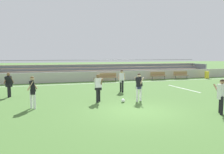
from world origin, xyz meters
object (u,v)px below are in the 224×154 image
object	(u,v)px
trash_bin	(207,75)
player_white_overlapping	(98,86)
bench_centre_sideline	(158,75)
bench_near_wall_gap	(108,77)
player_dark_dropping_back	(139,85)
player_white_trailing_run	(222,93)
player_white_challenging	(122,79)
player_dark_wide_right	(32,89)
bench_far_right	(181,74)
soccer_ball	(123,101)
player_dark_pressing_high	(9,83)
bleacher_stand	(110,71)

from	to	relation	value
trash_bin	player_white_overlapping	bearing A→B (deg)	-149.51
bench_centre_sideline	trash_bin	bearing A→B (deg)	-2.46
bench_near_wall_gap	player_dark_dropping_back	distance (m)	10.01
bench_centre_sideline	player_white_trailing_run	xyz separation A→B (m)	(-4.27, -13.68, 0.43)
player_white_challenging	player_dark_wide_right	size ratio (longest dim) A/B	0.99
player_white_trailing_run	bench_far_right	bearing A→B (deg)	62.13
player_white_challenging	player_dark_wide_right	xyz separation A→B (m)	(-6.10, -3.49, 0.01)
bench_near_wall_gap	soccer_ball	distance (m)	10.19
bench_centre_sideline	player_dark_dropping_back	world-z (taller)	player_dark_dropping_back
bench_centre_sideline	trash_bin	size ratio (longest dim) A/B	2.08
bench_centre_sideline	player_dark_pressing_high	world-z (taller)	player_dark_pressing_high
bench_far_right	bench_near_wall_gap	xyz separation A→B (m)	(-8.82, 0.00, 0.00)
bench_far_right	player_dark_wide_right	size ratio (longest dim) A/B	1.07
bench_near_wall_gap	soccer_ball	bearing A→B (deg)	-101.11
player_white_challenging	player_dark_dropping_back	bearing A→B (deg)	-92.19
player_dark_dropping_back	player_dark_wide_right	xyz separation A→B (m)	(-5.96, -0.04, -0.01)
bleacher_stand	player_dark_wide_right	distance (m)	15.39
player_white_overlapping	player_white_trailing_run	world-z (taller)	player_white_overlapping
bleacher_stand	bench_centre_sideline	xyz separation A→B (m)	(4.70, -3.11, -0.37)
player_white_overlapping	soccer_ball	xyz separation A→B (m)	(1.35, -0.55, -0.86)
bench_centre_sideline	player_dark_dropping_back	bearing A→B (deg)	-124.34
player_dark_dropping_back	player_white_challenging	distance (m)	3.46
player_dark_pressing_high	player_white_trailing_run	bearing A→B (deg)	-35.98
bench_centre_sideline	bench_far_right	xyz separation A→B (m)	(2.96, 0.00, 0.00)
bench_near_wall_gap	trash_bin	bearing A→B (deg)	-1.29
player_dark_pressing_high	bench_far_right	bearing A→B (deg)	19.89
player_dark_wide_right	player_white_overlapping	bearing A→B (deg)	8.88
trash_bin	bench_centre_sideline	bearing A→B (deg)	177.54
bench_centre_sideline	player_white_trailing_run	size ratio (longest dim) A/B	1.10
trash_bin	player_white_overlapping	size ratio (longest dim) A/B	0.53
bench_centre_sideline	player_dark_wide_right	xyz separation A→B (m)	(-12.77, -10.00, 0.45)
bench_far_right	player_dark_pressing_high	world-z (taller)	player_dark_pressing_high
player_white_challenging	soccer_ball	xyz separation A→B (m)	(-1.15, -3.49, -0.88)
bench_near_wall_gap	player_white_overlapping	xyz separation A→B (m)	(-3.31, -9.44, 0.43)
trash_bin	player_dark_dropping_back	world-z (taller)	player_dark_dropping_back
player_dark_wide_right	player_white_trailing_run	distance (m)	9.26
trash_bin	player_dark_dropping_back	distance (m)	16.38
player_dark_dropping_back	player_white_challenging	bearing A→B (deg)	87.81
player_white_overlapping	player_white_trailing_run	size ratio (longest dim) A/B	1.00
player_white_overlapping	player_white_trailing_run	bearing A→B (deg)	-40.89
bench_far_right	trash_bin	bearing A→B (deg)	-4.58
bench_centre_sideline	player_white_overlapping	bearing A→B (deg)	-134.18
player_white_challenging	soccer_ball	size ratio (longest dim) A/B	7.55
bleacher_stand	trash_bin	world-z (taller)	bleacher_stand
player_dark_dropping_back	soccer_ball	size ratio (longest dim) A/B	7.67
bleacher_stand	soccer_ball	distance (m)	13.49
player_dark_pressing_high	player_dark_wide_right	distance (m)	4.06
player_white_overlapping	player_dark_wide_right	xyz separation A→B (m)	(-3.60, -0.56, 0.03)
bleacher_stand	player_white_challenging	size ratio (longest dim) A/B	15.28
player_white_challenging	bench_far_right	bearing A→B (deg)	34.03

